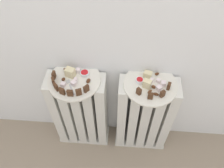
{
  "coord_description": "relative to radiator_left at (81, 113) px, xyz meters",
  "views": [
    {
      "loc": [
        0.06,
        -0.48,
        1.59
      ],
      "look_at": [
        0.0,
        0.28,
        0.63
      ],
      "focal_mm": 37.03,
      "sensor_mm": 36.0,
      "label": 1
    }
  ],
  "objects": [
    {
      "name": "turkish_delight_right_0",
      "position": [
        0.44,
        -0.03,
        0.35
      ],
      "size": [
        0.03,
        0.03,
        0.02
      ],
      "primitive_type": "cube",
      "rotation": [
        0.0,
        0.0,
        0.7
      ],
      "color": "white",
      "rests_on": "plate_right"
    },
    {
      "name": "dark_cake_slice_left_5",
      "position": [
        0.04,
        -0.1,
        0.36
      ],
      "size": [
        0.03,
        0.02,
        0.04
      ],
      "primitive_type": "cube",
      "rotation": [
        0.0,
        0.0,
        0.42
      ],
      "color": "#472B19",
      "rests_on": "plate_left"
    },
    {
      "name": "dark_cake_slice_left_1",
      "position": [
        -0.1,
        -0.04,
        0.36
      ],
      "size": [
        0.02,
        0.03,
        0.04
      ],
      "primitive_type": "cube",
      "rotation": [
        0.0,
        0.0,
        -1.2
      ],
      "color": "#472B19",
      "rests_on": "plate_left"
    },
    {
      "name": "plate_right",
      "position": [
        0.4,
        -0.0,
        0.33
      ],
      "size": [
        0.28,
        0.28,
        0.01
      ],
      "primitive_type": "cylinder",
      "color": "silver",
      "rests_on": "radiator_right"
    },
    {
      "name": "dark_cake_slice_left_2",
      "position": [
        -0.08,
        -0.07,
        0.36
      ],
      "size": [
        0.03,
        0.03,
        0.04
      ],
      "primitive_type": "cube",
      "rotation": [
        0.0,
        0.0,
        -0.8
      ],
      "color": "#472B19",
      "rests_on": "plate_left"
    },
    {
      "name": "turkish_delight_left_1",
      "position": [
        -0.05,
        -0.05,
        0.35
      ],
      "size": [
        0.03,
        0.03,
        0.02
      ],
      "primitive_type": "cube",
      "rotation": [
        0.0,
        0.0,
        1.24
      ],
      "color": "white",
      "rests_on": "plate_left"
    },
    {
      "name": "marble_cake_slice_right_1",
      "position": [
        0.38,
        -0.02,
        0.36
      ],
      "size": [
        0.05,
        0.04,
        0.05
      ],
      "primitive_type": "cube",
      "rotation": [
        0.0,
        0.0,
        -0.39
      ],
      "color": "beige",
      "rests_on": "plate_right"
    },
    {
      "name": "medjool_date_right_0",
      "position": [
        0.4,
        -0.06,
        0.34
      ],
      "size": [
        0.03,
        0.03,
        0.01
      ],
      "primitive_type": "ellipsoid",
      "rotation": [
        0.0,
        0.0,
        0.85
      ],
      "color": "#4C2814",
      "rests_on": "plate_right"
    },
    {
      "name": "medjool_date_left_1",
      "position": [
        -0.06,
        0.06,
        0.34
      ],
      "size": [
        0.03,
        0.03,
        0.02
      ],
      "primitive_type": "ellipsoid",
      "rotation": [
        0.0,
        0.0,
        2.45
      ],
      "color": "#4C2814",
      "rests_on": "plate_left"
    },
    {
      "name": "dark_cake_slice_left_4",
      "position": [
        0.0,
        -0.11,
        0.36
      ],
      "size": [
        0.03,
        0.01,
        0.04
      ],
      "primitive_type": "cube",
      "rotation": [
        0.0,
        0.0,
        0.01
      ],
      "color": "#472B19",
      "rests_on": "plate_left"
    },
    {
      "name": "jam_bowl_left",
      "position": [
        0.05,
        0.04,
        0.35
      ],
      "size": [
        0.05,
        0.05,
        0.02
      ],
      "color": "white",
      "rests_on": "plate_left"
    },
    {
      "name": "medjool_date_right_2",
      "position": [
        0.43,
        -0.07,
        0.34
      ],
      "size": [
        0.03,
        0.02,
        0.01
      ],
      "primitive_type": "ellipsoid",
      "rotation": [
        0.0,
        0.0,
        2.82
      ],
      "color": "#4C2814",
      "rests_on": "plate_right"
    },
    {
      "name": "radiator_left",
      "position": [
        0.0,
        0.0,
        0.0
      ],
      "size": [
        0.35,
        0.14,
        0.64
      ],
      "color": "silver",
      "rests_on": "ground_plane"
    },
    {
      "name": "fork",
      "position": [
        -0.01,
        -0.05,
        0.34
      ],
      "size": [
        0.07,
        0.1,
        0.0
      ],
      "color": "#B7B7BC",
      "rests_on": "plate_left"
    },
    {
      "name": "turkish_delight_right_1",
      "position": [
        0.44,
        0.02,
        0.34
      ],
      "size": [
        0.03,
        0.03,
        0.02
      ],
      "primitive_type": "cube",
      "rotation": [
        0.0,
        0.0,
        1.11
      ],
      "color": "white",
      "rests_on": "plate_right"
    },
    {
      "name": "dark_cake_slice_left_3",
      "position": [
        -0.04,
        -0.1,
        0.36
      ],
      "size": [
        0.03,
        0.02,
        0.04
      ],
      "primitive_type": "cube",
      "rotation": [
        0.0,
        0.0,
        -0.39
      ],
      "color": "#472B19",
      "rests_on": "plate_left"
    },
    {
      "name": "dark_cake_slice_left_6",
      "position": [
        0.08,
        -0.07,
        0.36
      ],
      "size": [
        0.03,
        0.03,
        0.04
      ],
      "primitive_type": "cube",
      "rotation": [
        0.0,
        0.0,
        0.82
      ],
      "color": "#472B19",
      "rests_on": "plate_left"
    },
    {
      "name": "dark_cake_slice_left_0",
      "position": [
        -0.11,
        0.0,
        0.36
      ],
      "size": [
        0.01,
        0.03,
        0.04
      ],
      "primitive_type": "cube",
      "rotation": [
        0.0,
        0.0,
        -1.61
      ],
      "color": "#472B19",
      "rests_on": "plate_left"
    },
    {
      "name": "turkish_delight_left_2",
      "position": [
        0.01,
        -0.04,
        0.35
      ],
      "size": [
        0.03,
        0.03,
        0.02
      ],
      "primitive_type": "cube",
      "rotation": [
        0.0,
        0.0,
        1.01
      ],
      "color": "white",
      "rests_on": "plate_left"
    },
    {
      "name": "medjool_date_left_3",
      "position": [
        -0.03,
        0.06,
        0.34
      ],
      "size": [
        0.02,
        0.03,
        0.02
      ],
      "primitive_type": "ellipsoid",
      "rotation": [
        0.0,
        0.0,
        1.44
      ],
      "color": "#4C2814",
      "rests_on": "plate_left"
    },
    {
      "name": "medjool_date_left_0",
      "position": [
        -0.05,
        -0.01,
        0.34
      ],
      "size": [
        0.03,
        0.03,
        0.02
      ],
      "primitive_type": "ellipsoid",
      "rotation": [
        0.0,
        0.0,
        1.13
      ],
      "color": "#4C2814",
      "rests_on": "plate_left"
    },
    {
      "name": "plate_left",
      "position": [
        0.0,
        -0.0,
        0.33
      ],
      "size": [
        0.28,
        0.28,
        0.01
      ],
      "primitive_type": "cylinder",
      "color": "silver",
      "rests_on": "radiator_left"
    },
    {
      "name": "marble_cake_slice_left_0",
      "position": [
        -0.02,
        0.02,
        0.36
      ],
      "size": [
        0.06,
        0.05,
        0.05
      ],
      "primitive_type": "cube",
      "rotation": [
        0.0,
        0.0,
        -0.29
      ],
      "color": "beige",
      "rests_on": "plate_left"
    },
    {
      "name": "turkish_delight_right_3",
      "position": [
        0.47,
        -0.0,
        0.35
      ],
      "size": [
        0.02,
        0.02,
        0.02
      ],
      "primitive_type": "cube",
      "rotation": [
        0.0,
        0.0,
        0.03
      ],
      "color": "white",
      "rests_on": "plate_right"
    },
    {
      "name": "turkish_delight_right_2",
      "position": [
        0.41,
        0.02,
        0.34
      ],
      "size": [
        0.02,
        0.02,
        0.02
      ],
      "primitive_type": "cube",
      "rotation": [
        0.0,
        0.0,
        1.26
      ],
      "color": "white",
      "rests_on": "plate_right"
    },
    {
      "name": "dark_cake_slice_right_3",
      "position": [
        0.49,
        -0.02,
        0.35
      ],
      "size": [
        0.02,
        0.03,
        0.04
      ],
      "primitive_type": "cube",
      "rotation": [
        0.0,
        0.0,
        1.31
      ],
      "color": "#472B19",
      "rests_on": "plate_right"
    },
    {
      "name": "jam_bowl_right",
      "position": [
        0.34,
        0.01,
        0.35
      ],
      "size": [
        0.04,
        0.04,
        0.02
      ],
      "color": "white",
      "rests_on": "plate_right"
    },
    {
      "name": "medjool_date_right_3",
      "position": [
        0.42,
        -0.02,
        0.34
      ],
      "size": [
        0.03,
        0.03,
        0.02
      ],
      "primitive_type": "ellipsoid",
      "rotation": [
        0.0,
        0.0,
        2.62
      ],
      "color": "#4C2814",
      "rests_on": "plate_right"
    },
    {
      "name": "dark_cake_slice_right_2",
      "position": [
        0.46,
        -0.07,
        0.35
      ],
      "size": [
        0.03,
        0.03,
        0.04
      ],
      "primitive_type": "cube",
      "rotation": [
        0.0,
        0.0,
        0.63
      ],
      "color": "#472B19",
      "rests_on": "plate_right"
    },
    {
      "name": "dark_cake_slice_right_0",
      "position": [
        0.34,
        -0.07,
        0.35
      ],
      "size": [
        0.03,
        0.03,
        0.04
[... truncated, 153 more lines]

